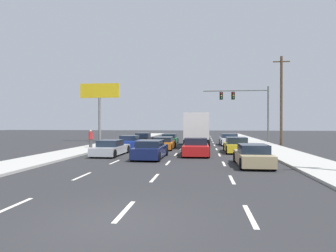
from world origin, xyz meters
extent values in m
plane|color=#2B2B2D|center=(0.00, 25.00, 0.00)|extent=(140.00, 140.00, 0.00)
cube|color=#B2AFA8|center=(8.53, 20.00, 0.07)|extent=(3.16, 80.00, 0.14)
cube|color=#B2AFA8|center=(-8.53, 20.00, 0.07)|extent=(3.16, 80.00, 0.14)
cube|color=silver|center=(-3.40, 0.93, 0.00)|extent=(0.14, 2.00, 0.01)
cube|color=silver|center=(-3.40, 5.93, 0.00)|extent=(0.14, 2.00, 0.01)
cube|color=silver|center=(-3.40, 10.93, 0.00)|extent=(0.14, 2.00, 0.01)
cube|color=silver|center=(-3.40, 15.93, 0.00)|extent=(0.14, 2.00, 0.01)
cube|color=silver|center=(-3.40, 20.93, 0.00)|extent=(0.14, 2.00, 0.01)
cube|color=silver|center=(-3.40, 25.93, 0.00)|extent=(0.14, 2.00, 0.01)
cube|color=silver|center=(-3.40, 30.93, 0.00)|extent=(0.14, 2.00, 0.01)
cube|color=silver|center=(-3.40, 35.93, 0.00)|extent=(0.14, 2.00, 0.01)
cube|color=silver|center=(-3.40, 40.93, 0.00)|extent=(0.14, 2.00, 0.01)
cube|color=silver|center=(-3.40, 45.93, 0.00)|extent=(0.14, 2.00, 0.01)
cube|color=silver|center=(-3.40, 50.93, 0.00)|extent=(0.14, 2.00, 0.01)
cube|color=silver|center=(0.00, 0.93, 0.00)|extent=(0.14, 2.00, 0.01)
cube|color=silver|center=(0.00, 5.93, 0.00)|extent=(0.14, 2.00, 0.01)
cube|color=silver|center=(0.00, 10.93, 0.00)|extent=(0.14, 2.00, 0.01)
cube|color=silver|center=(0.00, 15.93, 0.00)|extent=(0.14, 2.00, 0.01)
cube|color=silver|center=(0.00, 20.93, 0.00)|extent=(0.14, 2.00, 0.01)
cube|color=silver|center=(0.00, 25.93, 0.00)|extent=(0.14, 2.00, 0.01)
cube|color=silver|center=(0.00, 30.93, 0.00)|extent=(0.14, 2.00, 0.01)
cube|color=silver|center=(0.00, 35.93, 0.00)|extent=(0.14, 2.00, 0.01)
cube|color=silver|center=(0.00, 40.93, 0.00)|extent=(0.14, 2.00, 0.01)
cube|color=silver|center=(0.00, 45.93, 0.00)|extent=(0.14, 2.00, 0.01)
cube|color=silver|center=(0.00, 50.93, 0.00)|extent=(0.14, 2.00, 0.01)
cube|color=silver|center=(3.40, 0.93, 0.00)|extent=(0.14, 2.00, 0.01)
cube|color=silver|center=(3.40, 5.93, 0.00)|extent=(0.14, 2.00, 0.01)
cube|color=silver|center=(3.40, 10.93, 0.00)|extent=(0.14, 2.00, 0.01)
cube|color=silver|center=(3.40, 15.93, 0.00)|extent=(0.14, 2.00, 0.01)
cube|color=silver|center=(3.40, 20.93, 0.00)|extent=(0.14, 2.00, 0.01)
cube|color=silver|center=(3.40, 25.93, 0.00)|extent=(0.14, 2.00, 0.01)
cube|color=silver|center=(3.40, 30.93, 0.00)|extent=(0.14, 2.00, 0.01)
cube|color=silver|center=(3.40, 35.93, 0.00)|extent=(0.14, 2.00, 0.01)
cube|color=silver|center=(3.40, 40.93, 0.00)|extent=(0.14, 2.00, 0.01)
cube|color=silver|center=(3.40, 45.93, 0.00)|extent=(0.14, 2.00, 0.01)
cube|color=silver|center=(3.40, 50.93, 0.00)|extent=(0.14, 2.00, 0.01)
cube|color=black|center=(-4.97, 27.25, 0.46)|extent=(1.83, 4.53, 0.64)
cube|color=#192333|center=(-4.97, 27.14, 1.04)|extent=(1.57, 1.94, 0.53)
cylinder|color=black|center=(-5.82, 28.94, 0.32)|extent=(0.23, 0.64, 0.64)
cylinder|color=black|center=(-4.19, 28.97, 0.32)|extent=(0.23, 0.64, 0.64)
cylinder|color=black|center=(-5.76, 25.54, 0.32)|extent=(0.23, 0.64, 0.64)
cylinder|color=black|center=(-4.13, 25.57, 0.32)|extent=(0.23, 0.64, 0.64)
cube|color=#1E389E|center=(-5.07, 21.12, 0.46)|extent=(1.87, 4.13, 0.65)
cube|color=#192333|center=(-5.07, 21.05, 1.02)|extent=(1.61, 1.80, 0.46)
cylinder|color=black|center=(-5.94, 22.61, 0.32)|extent=(0.23, 0.64, 0.64)
cylinder|color=black|center=(-4.26, 22.64, 0.32)|extent=(0.23, 0.64, 0.64)
cylinder|color=black|center=(-5.88, 19.61, 0.32)|extent=(0.23, 0.64, 0.64)
cylinder|color=black|center=(-4.21, 19.64, 0.32)|extent=(0.23, 0.64, 0.64)
cube|color=#B7BABF|center=(-4.86, 14.66, 0.43)|extent=(1.78, 4.69, 0.57)
cube|color=#192333|center=(-4.86, 14.49, 0.95)|extent=(1.55, 2.04, 0.47)
cylinder|color=black|center=(-5.66, 16.45, 0.32)|extent=(0.22, 0.64, 0.64)
cylinder|color=black|center=(-4.03, 16.44, 0.32)|extent=(0.22, 0.64, 0.64)
cylinder|color=black|center=(-5.69, 12.87, 0.32)|extent=(0.22, 0.64, 0.64)
cylinder|color=black|center=(-4.06, 12.86, 0.32)|extent=(0.22, 0.64, 0.64)
cube|color=#196B38|center=(-1.83, 27.31, 0.43)|extent=(1.74, 4.29, 0.58)
cube|color=#192333|center=(-1.83, 27.32, 0.96)|extent=(1.52, 2.13, 0.49)
cylinder|color=black|center=(-2.61, 28.91, 0.32)|extent=(0.22, 0.64, 0.64)
cylinder|color=black|center=(-1.03, 28.89, 0.32)|extent=(0.22, 0.64, 0.64)
cylinder|color=black|center=(-2.64, 25.73, 0.32)|extent=(0.22, 0.64, 0.64)
cylinder|color=black|center=(-1.05, 25.72, 0.32)|extent=(0.22, 0.64, 0.64)
cube|color=orange|center=(-1.55, 20.55, 0.43)|extent=(1.85, 4.69, 0.57)
cube|color=#192333|center=(-1.55, 20.25, 0.94)|extent=(1.61, 2.34, 0.46)
cylinder|color=black|center=(-2.41, 22.33, 0.32)|extent=(0.23, 0.64, 0.64)
cylinder|color=black|center=(-0.73, 22.35, 0.32)|extent=(0.23, 0.64, 0.64)
cylinder|color=black|center=(-2.38, 18.76, 0.32)|extent=(0.23, 0.64, 0.64)
cylinder|color=black|center=(-0.70, 18.77, 0.32)|extent=(0.23, 0.64, 0.64)
cube|color=#141E4C|center=(-1.50, 13.17, 0.49)|extent=(1.89, 4.68, 0.69)
cube|color=#192333|center=(-1.50, 13.04, 1.05)|extent=(1.64, 2.42, 0.44)
cylinder|color=black|center=(-2.33, 14.96, 0.32)|extent=(0.23, 0.64, 0.64)
cylinder|color=black|center=(-0.63, 14.93, 0.32)|extent=(0.23, 0.64, 0.64)
cylinder|color=black|center=(-2.38, 11.41, 0.32)|extent=(0.23, 0.64, 0.64)
cylinder|color=black|center=(-0.68, 11.38, 0.32)|extent=(0.23, 0.64, 0.64)
cube|color=white|center=(1.51, 22.79, 2.21)|extent=(2.39, 5.78, 2.51)
cube|color=red|center=(1.52, 19.92, 2.33)|extent=(2.13, 0.05, 0.36)
cube|color=slate|center=(1.50, 26.80, 1.45)|extent=(2.28, 2.26, 2.30)
cylinder|color=black|center=(0.36, 26.79, 0.48)|extent=(0.30, 0.96, 0.96)
cylinder|color=black|center=(2.63, 26.80, 0.48)|extent=(0.30, 0.96, 0.96)
cylinder|color=black|center=(0.38, 21.63, 0.48)|extent=(0.30, 0.96, 0.96)
cylinder|color=black|center=(2.65, 21.64, 0.48)|extent=(0.30, 0.96, 0.96)
cube|color=red|center=(1.59, 15.42, 0.48)|extent=(2.00, 4.53, 0.69)
cube|color=#192333|center=(1.59, 15.37, 1.09)|extent=(1.71, 1.95, 0.53)
cylinder|color=black|center=(0.66, 17.10, 0.32)|extent=(0.23, 0.64, 0.64)
cylinder|color=black|center=(2.44, 17.14, 0.32)|extent=(0.23, 0.64, 0.64)
cylinder|color=black|center=(0.74, 13.71, 0.32)|extent=(0.23, 0.64, 0.64)
cylinder|color=black|center=(2.52, 13.75, 0.32)|extent=(0.23, 0.64, 0.64)
cube|color=white|center=(5.03, 26.38, 0.48)|extent=(1.96, 4.29, 0.67)
cube|color=#192333|center=(5.03, 26.42, 1.05)|extent=(1.70, 2.17, 0.47)
cylinder|color=black|center=(4.12, 27.95, 0.32)|extent=(0.23, 0.64, 0.64)
cylinder|color=black|center=(5.89, 27.98, 0.32)|extent=(0.23, 0.64, 0.64)
cylinder|color=black|center=(4.16, 24.79, 0.32)|extent=(0.23, 0.64, 0.64)
cylinder|color=black|center=(5.94, 24.81, 0.32)|extent=(0.23, 0.64, 0.64)
cube|color=yellow|center=(4.91, 18.14, 0.45)|extent=(1.83, 4.33, 0.61)
cube|color=#192333|center=(4.91, 17.92, 1.02)|extent=(1.61, 1.94, 0.54)
cylinder|color=black|center=(4.05, 19.75, 0.32)|extent=(0.22, 0.64, 0.64)
cylinder|color=black|center=(5.77, 19.75, 0.32)|extent=(0.22, 0.64, 0.64)
cylinder|color=black|center=(4.05, 16.52, 0.32)|extent=(0.22, 0.64, 0.64)
cylinder|color=black|center=(5.76, 16.52, 0.32)|extent=(0.22, 0.64, 0.64)
cube|color=tan|center=(4.99, 10.26, 0.45)|extent=(1.75, 4.26, 0.63)
cube|color=#192333|center=(4.99, 10.06, 1.01)|extent=(1.54, 2.08, 0.48)
cylinder|color=black|center=(4.17, 11.84, 0.32)|extent=(0.22, 0.64, 0.64)
cylinder|color=black|center=(5.80, 11.84, 0.32)|extent=(0.22, 0.64, 0.64)
cylinder|color=black|center=(4.18, 8.68, 0.32)|extent=(0.22, 0.64, 0.64)
cylinder|color=black|center=(5.80, 8.68, 0.32)|extent=(0.22, 0.64, 0.64)
cylinder|color=#595B56|center=(10.32, 31.28, 3.58)|extent=(0.20, 0.20, 7.15)
cylinder|color=#595B56|center=(6.22, 31.28, 6.65)|extent=(8.19, 0.14, 0.14)
cube|color=black|center=(5.95, 31.28, 6.00)|extent=(0.40, 0.56, 0.95)
sphere|color=red|center=(5.95, 30.97, 6.30)|extent=(0.20, 0.20, 0.20)
sphere|color=orange|center=(5.95, 30.97, 6.00)|extent=(0.20, 0.20, 0.20)
sphere|color=green|center=(5.95, 30.97, 5.70)|extent=(0.20, 0.20, 0.20)
cube|color=black|center=(4.45, 31.28, 6.00)|extent=(0.40, 0.56, 0.95)
sphere|color=red|center=(4.45, 30.97, 6.30)|extent=(0.20, 0.20, 0.20)
sphere|color=orange|center=(4.45, 30.97, 6.00)|extent=(0.20, 0.20, 0.20)
sphere|color=green|center=(4.45, 30.97, 5.70)|extent=(0.20, 0.20, 0.20)
cylinder|color=brown|center=(10.76, 26.74, 4.95)|extent=(0.28, 0.28, 9.91)
cube|color=brown|center=(10.76, 26.74, 9.31)|extent=(1.80, 0.12, 0.12)
cylinder|color=slate|center=(-11.55, 30.41, 2.93)|extent=(0.36, 0.36, 5.85)
cube|color=yellow|center=(-11.55, 30.41, 6.80)|extent=(5.31, 0.20, 1.90)
cylinder|color=#3F3F42|center=(-8.58, 19.91, 0.53)|extent=(0.32, 0.32, 0.79)
cylinder|color=red|center=(-8.58, 19.91, 1.27)|extent=(0.38, 0.38, 0.69)
sphere|color=tan|center=(-8.58, 19.91, 1.72)|extent=(0.21, 0.21, 0.21)
camera|label=1|loc=(2.18, -6.94, 2.44)|focal=31.18mm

